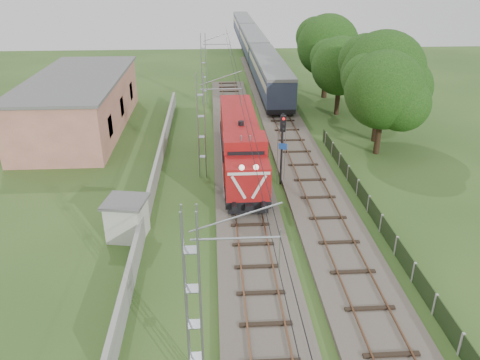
{
  "coord_description": "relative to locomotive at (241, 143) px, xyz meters",
  "views": [
    {
      "loc": [
        -2.15,
        -21.19,
        15.14
      ],
      "look_at": [
        -0.47,
        6.34,
        2.2
      ],
      "focal_mm": 35.0,
      "sensor_mm": 36.0,
      "label": 1
    }
  ],
  "objects": [
    {
      "name": "catenary",
      "position": [
        -2.95,
        -1.24,
        1.84
      ],
      "size": [
        3.31,
        70.0,
        8.0
      ],
      "color": "gray",
      "rests_on": "ground"
    },
    {
      "name": "locomotive",
      "position": [
        0.0,
        0.0,
        0.0
      ],
      "size": [
        2.95,
        16.82,
        4.27
      ],
      "color": "black",
      "rests_on": "ground"
    },
    {
      "name": "coach_rake",
      "position": [
        5.0,
        47.45,
        0.4
      ],
      "size": [
        3.17,
        70.63,
        3.66
      ],
      "color": "black",
      "rests_on": "ground"
    },
    {
      "name": "ground",
      "position": [
        0.0,
        -13.24,
        -2.21
      ],
      "size": [
        140.0,
        140.0,
        0.0
      ],
      "primitive_type": "plane",
      "color": "#2A4C1C",
      "rests_on": "ground"
    },
    {
      "name": "tree_b",
      "position": [
        12.9,
        5.59,
        4.0
      ],
      "size": [
        7.68,
        7.32,
        9.96
      ],
      "color": "#372216",
      "rests_on": "ground"
    },
    {
      "name": "station_building",
      "position": [
        -15.0,
        10.76,
        0.42
      ],
      "size": [
        8.4,
        20.4,
        5.22
      ],
      "color": "tan",
      "rests_on": "ground"
    },
    {
      "name": "track_side",
      "position": [
        5.0,
        6.76,
        -2.03
      ],
      "size": [
        4.2,
        80.0,
        0.45
      ],
      "color": "#6B6054",
      "rests_on": "ground"
    },
    {
      "name": "relay_hut",
      "position": [
        -7.4,
        -9.85,
        -0.97
      ],
      "size": [
        2.76,
        2.76,
        2.46
      ],
      "color": "beige",
      "rests_on": "ground"
    },
    {
      "name": "tree_d",
      "position": [
        11.61,
        20.94,
        3.9
      ],
      "size": [
        7.55,
        7.19,
        9.79
      ],
      "color": "#372216",
      "rests_on": "ground"
    },
    {
      "name": "fence",
      "position": [
        8.0,
        -10.24,
        -1.61
      ],
      "size": [
        0.12,
        32.0,
        1.2
      ],
      "color": "black",
      "rests_on": "ground"
    },
    {
      "name": "track_main",
      "position": [
        0.0,
        -6.24,
        -2.03
      ],
      "size": [
        4.2,
        70.0,
        0.45
      ],
      "color": "#6B6054",
      "rests_on": "ground"
    },
    {
      "name": "boundary_wall",
      "position": [
        -6.5,
        -1.24,
        -1.46
      ],
      "size": [
        0.25,
        40.0,
        1.5
      ],
      "primitive_type": "cube",
      "color": "#9E9E99",
      "rests_on": "ground"
    },
    {
      "name": "signal_post",
      "position": [
        2.8,
        -3.19,
        1.53
      ],
      "size": [
        0.58,
        0.47,
        5.45
      ],
      "color": "black",
      "rests_on": "ground"
    },
    {
      "name": "tree_a",
      "position": [
        12.02,
        2.52,
        3.29
      ],
      "size": [
        6.8,
        6.47,
        8.81
      ],
      "color": "#372216",
      "rests_on": "ground"
    },
    {
      "name": "tree_c",
      "position": [
        11.38,
        13.95,
        2.95
      ],
      "size": [
        6.38,
        6.08,
        8.27
      ],
      "color": "#372216",
      "rests_on": "ground"
    }
  ]
}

